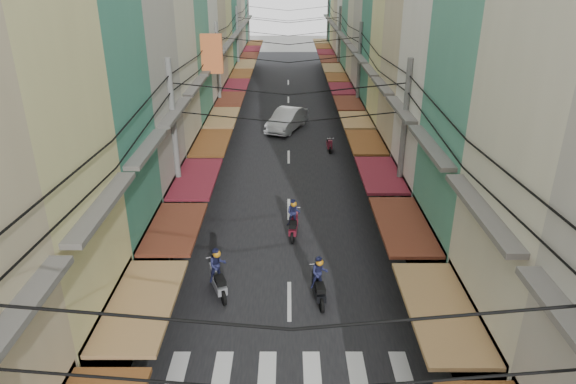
{
  "coord_description": "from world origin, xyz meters",
  "views": [
    {
      "loc": [
        -0.06,
        -18.03,
        11.54
      ],
      "look_at": [
        -0.05,
        2.62,
        2.47
      ],
      "focal_mm": 32.0,
      "sensor_mm": 36.0,
      "label": 1
    }
  ],
  "objects_px": {
    "bicycle": "(457,291)",
    "market_umbrella": "(524,375)",
    "traffic_sign": "(432,224)",
    "white_car": "(287,130)"
  },
  "relations": [
    {
      "from": "bicycle",
      "to": "market_umbrella",
      "type": "xyz_separation_m",
      "value": [
        -0.47,
        -6.48,
        1.88
      ]
    },
    {
      "from": "bicycle",
      "to": "traffic_sign",
      "type": "relative_size",
      "value": 0.62
    },
    {
      "from": "market_umbrella",
      "to": "white_car",
      "type": "bearing_deg",
      "value": 102.44
    },
    {
      "from": "bicycle",
      "to": "traffic_sign",
      "type": "distance_m",
      "value": 2.84
    },
    {
      "from": "bicycle",
      "to": "market_umbrella",
      "type": "bearing_deg",
      "value": 156.84
    },
    {
      "from": "bicycle",
      "to": "traffic_sign",
      "type": "bearing_deg",
      "value": 1.65
    },
    {
      "from": "white_car",
      "to": "bicycle",
      "type": "relative_size",
      "value": 3.4
    },
    {
      "from": "white_car",
      "to": "traffic_sign",
      "type": "distance_m",
      "value": 20.65
    },
    {
      "from": "bicycle",
      "to": "market_umbrella",
      "type": "relative_size",
      "value": 0.79
    },
    {
      "from": "market_umbrella",
      "to": "traffic_sign",
      "type": "distance_m",
      "value": 8.39
    }
  ]
}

